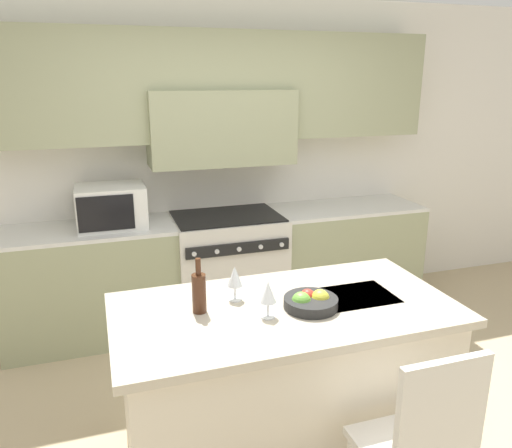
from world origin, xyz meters
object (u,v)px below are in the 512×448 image
object	(u,v)px
microwave	(111,206)
fruit_bowl	(310,302)
range_stove	(228,268)
wine_glass_near	(268,293)
wine_glass_far	(235,277)
wine_bottle	(199,292)
island_chair	(421,444)

from	to	relation	value
microwave	fruit_bowl	distance (m)	1.97
range_stove	wine_glass_near	distance (m)	1.86
microwave	wine_glass_near	size ratio (longest dim) A/B	2.69
wine_glass_far	range_stove	bearing A→B (deg)	76.68
wine_bottle	island_chair	bearing A→B (deg)	-49.07
wine_bottle	fruit_bowl	world-z (taller)	wine_bottle
range_stove	wine_bottle	size ratio (longest dim) A/B	3.23
island_chair	wine_bottle	distance (m)	1.22
wine_glass_far	fruit_bowl	distance (m)	0.42
fruit_bowl	wine_glass_far	bearing A→B (deg)	148.83
wine_bottle	fruit_bowl	size ratio (longest dim) A/B	1.03
microwave	fruit_bowl	xyz separation A→B (m)	(0.91, -1.74, -0.16)
range_stove	fruit_bowl	world-z (taller)	fruit_bowl
microwave	wine_glass_far	size ratio (longest dim) A/B	2.69
wine_glass_near	island_chair	bearing A→B (deg)	-58.07
range_stove	island_chair	world-z (taller)	island_chair
wine_bottle	wine_glass_near	bearing A→B (deg)	-27.72
microwave	wine_glass_near	distance (m)	1.89
island_chair	wine_bottle	world-z (taller)	wine_bottle
range_stove	wine_glass_near	xyz separation A→B (m)	(-0.26, -1.75, 0.56)
island_chair	wine_glass_far	bearing A→B (deg)	119.64
wine_glass_near	wine_glass_far	xyz separation A→B (m)	(-0.10, 0.24, 0.00)
range_stove	island_chair	xyz separation A→B (m)	(0.18, -2.45, 0.11)
range_stove	microwave	world-z (taller)	microwave
wine_glass_near	fruit_bowl	distance (m)	0.27
island_chair	wine_glass_far	size ratio (longest dim) A/B	5.38
microwave	wine_glass_near	xyz separation A→B (m)	(0.66, -1.77, -0.06)
wine_bottle	wine_glass_far	bearing A→B (deg)	20.94
microwave	wine_glass_near	bearing A→B (deg)	-69.47
wine_glass_near	fruit_bowl	world-z (taller)	wine_glass_near
wine_glass_far	fruit_bowl	xyz separation A→B (m)	(0.35, -0.21, -0.10)
microwave	wine_bottle	size ratio (longest dim) A/B	1.78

